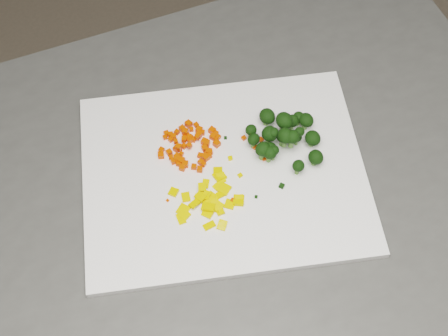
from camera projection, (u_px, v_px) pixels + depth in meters
counter_block at (216, 292)px, 1.27m from camera, size 1.10×0.89×0.90m
cutting_board at (224, 173)px, 0.88m from camera, size 0.50×0.46×0.01m
carrot_pile at (189, 142)px, 0.89m from camera, size 0.09×0.09×0.02m
pepper_pile at (206, 199)px, 0.85m from camera, size 0.10×0.10×0.01m
broccoli_pile at (286, 136)px, 0.88m from camera, size 0.11×0.11×0.05m
carrot_cube_0 at (196, 125)px, 0.92m from camera, size 0.01×0.01×0.01m
carrot_cube_1 at (198, 135)px, 0.91m from camera, size 0.01×0.01×0.01m
carrot_cube_2 at (171, 157)px, 0.89m from camera, size 0.01×0.01×0.01m
carrot_cube_3 at (201, 162)px, 0.88m from camera, size 0.01×0.01×0.01m
carrot_cube_4 at (186, 134)px, 0.91m from camera, size 0.01×0.01×0.01m
carrot_cube_5 at (217, 144)px, 0.90m from camera, size 0.01×0.01×0.01m
carrot_cube_6 at (204, 155)px, 0.89m from camera, size 0.01×0.01×0.01m
carrot_cube_7 at (190, 140)px, 0.90m from camera, size 0.01×0.01×0.01m
carrot_cube_8 at (179, 164)px, 0.88m from camera, size 0.01×0.01×0.01m
carrot_cube_9 at (161, 150)px, 0.89m from camera, size 0.01×0.01×0.01m
carrot_cube_10 at (182, 168)px, 0.88m from camera, size 0.01×0.01×0.01m
carrot_cube_11 at (206, 158)px, 0.89m from camera, size 0.01×0.01×0.01m
carrot_cube_12 at (199, 130)px, 0.91m from camera, size 0.01×0.01×0.01m
carrot_cube_13 at (171, 140)px, 0.90m from camera, size 0.01×0.01×0.01m
carrot_cube_14 at (210, 152)px, 0.89m from camera, size 0.01×0.01×0.01m
carrot_cube_15 at (185, 131)px, 0.90m from camera, size 0.01×0.01×0.01m
carrot_cube_16 at (216, 133)px, 0.91m from camera, size 0.01×0.01×0.01m
carrot_cube_17 at (177, 158)px, 0.89m from camera, size 0.01×0.01×0.01m
carrot_cube_18 at (205, 142)px, 0.90m from camera, size 0.01×0.01×0.01m
carrot_cube_19 at (188, 123)px, 0.92m from camera, size 0.01×0.01×0.01m
carrot_cube_20 at (202, 133)px, 0.91m from camera, size 0.01×0.01×0.01m
carrot_cube_21 at (205, 148)px, 0.89m from camera, size 0.01×0.01×0.01m
carrot_cube_22 at (191, 129)px, 0.91m from camera, size 0.01×0.01×0.01m
carrot_cube_23 at (161, 155)px, 0.89m from camera, size 0.01×0.01×0.01m
carrot_cube_24 at (179, 149)px, 0.89m from camera, size 0.01×0.01×0.01m
carrot_cube_25 at (171, 135)px, 0.91m from camera, size 0.01×0.01×0.01m
carrot_cube_26 at (184, 139)px, 0.89m from camera, size 0.01×0.01×0.01m
carrot_cube_27 at (182, 154)px, 0.89m from camera, size 0.01×0.01×0.01m
carrot_cube_28 at (181, 160)px, 0.88m from camera, size 0.01×0.01×0.01m
carrot_cube_29 at (178, 147)px, 0.89m from camera, size 0.01×0.01×0.01m
carrot_cube_30 at (193, 139)px, 0.90m from camera, size 0.01×0.01×0.01m
carrot_cube_31 at (200, 169)px, 0.88m from camera, size 0.01×0.01×0.01m
carrot_cube_32 at (200, 156)px, 0.89m from camera, size 0.01×0.01×0.01m
carrot_cube_33 at (165, 137)px, 0.91m from camera, size 0.01×0.01×0.01m
carrot_cube_34 at (199, 135)px, 0.91m from camera, size 0.01×0.01×0.01m
carrot_cube_35 at (189, 137)px, 0.90m from camera, size 0.01×0.01×0.01m
carrot_cube_36 at (213, 137)px, 0.90m from camera, size 0.01×0.01×0.01m
carrot_cube_37 at (189, 124)px, 0.92m from camera, size 0.01×0.01×0.01m
carrot_cube_38 at (216, 139)px, 0.90m from camera, size 0.01×0.01×0.01m
carrot_cube_39 at (167, 134)px, 0.91m from camera, size 0.01×0.01×0.01m
carrot_cube_40 at (209, 156)px, 0.89m from camera, size 0.01×0.01×0.01m
carrot_cube_41 at (177, 156)px, 0.89m from camera, size 0.01×0.01×0.01m
carrot_cube_42 at (207, 143)px, 0.90m from camera, size 0.01×0.01×0.01m
carrot_cube_43 at (189, 146)px, 0.89m from camera, size 0.01×0.01×0.01m
carrot_cube_44 at (184, 146)px, 0.90m from camera, size 0.01×0.01×0.01m
carrot_cube_45 at (176, 161)px, 0.89m from camera, size 0.01×0.01×0.01m
carrot_cube_46 at (212, 130)px, 0.91m from camera, size 0.01×0.01×0.01m
carrot_cube_47 at (177, 132)px, 0.91m from camera, size 0.01×0.01×0.01m
carrot_cube_48 at (174, 136)px, 0.90m from camera, size 0.01×0.01×0.01m
carrot_cube_49 at (177, 149)px, 0.89m from camera, size 0.01×0.01×0.01m
carrot_cube_50 at (208, 151)px, 0.89m from camera, size 0.01×0.01×0.01m
carrot_cube_51 at (174, 161)px, 0.88m from camera, size 0.01×0.01×0.01m
carrot_cube_52 at (197, 137)px, 0.90m from camera, size 0.01×0.01×0.01m
carrot_cube_53 at (218, 137)px, 0.90m from camera, size 0.01×0.01×0.01m
carrot_cube_54 at (194, 167)px, 0.88m from camera, size 0.01×0.01×0.01m
carrot_cube_55 at (185, 164)px, 0.88m from camera, size 0.01×0.01×0.01m
carrot_cube_56 at (182, 128)px, 0.91m from camera, size 0.01×0.01×0.01m
carrot_cube_57 at (176, 141)px, 0.89m from camera, size 0.01×0.01×0.01m
carrot_cube_58 at (185, 137)px, 0.90m from camera, size 0.01×0.01×0.01m
carrot_cube_59 at (185, 165)px, 0.88m from camera, size 0.01×0.01×0.01m
carrot_cube_60 at (203, 164)px, 0.88m from camera, size 0.01×0.01×0.01m
carrot_cube_61 at (169, 152)px, 0.89m from camera, size 0.01×0.01×0.01m
pepper_chunk_0 at (201, 199)px, 0.86m from camera, size 0.02×0.02×0.01m
pepper_chunk_1 at (213, 197)px, 0.86m from camera, size 0.02×0.02×0.01m
pepper_chunk_2 at (221, 178)px, 0.87m from camera, size 0.02×0.02×0.01m
pepper_chunk_3 at (200, 197)px, 0.85m from camera, size 0.01×0.02×0.01m
pepper_chunk_4 at (220, 210)px, 0.85m from camera, size 0.01×0.02×0.01m
pepper_chunk_5 at (224, 189)px, 0.86m from camera, size 0.02×0.02×0.00m
pepper_chunk_6 at (239, 200)px, 0.85m from camera, size 0.02×0.02×0.01m
pepper_chunk_7 at (174, 192)px, 0.86m from camera, size 0.02×0.02×0.01m
pepper_chunk_8 at (222, 225)px, 0.84m from camera, size 0.02×0.02×0.01m
pepper_chunk_9 at (207, 195)px, 0.85m from camera, size 0.02×0.02×0.00m
pepper_chunk_10 at (218, 171)px, 0.88m from camera, size 0.02×0.02×0.01m
pepper_chunk_11 at (208, 213)px, 0.84m from camera, size 0.02×0.02×0.01m
pepper_chunk_12 at (184, 215)px, 0.84m from camera, size 0.02×0.02×0.00m
pepper_chunk_13 at (221, 194)px, 0.86m from camera, size 0.01×0.01×0.00m
pepper_chunk_14 at (220, 176)px, 0.87m from camera, size 0.02×0.02×0.01m
pepper_chunk_15 at (209, 226)px, 0.84m from camera, size 0.02×0.01×0.00m
pepper_chunk_16 at (181, 219)px, 0.84m from camera, size 0.01×0.02×0.01m
pepper_chunk_17 at (218, 185)px, 0.87m from camera, size 0.02×0.01×0.01m
pepper_chunk_18 at (186, 197)px, 0.86m from camera, size 0.02×0.02×0.00m
pepper_chunk_19 at (183, 210)px, 0.85m from camera, size 0.02×0.02×0.00m
pepper_chunk_20 at (217, 205)px, 0.85m from camera, size 0.02×0.02×0.01m
pepper_chunk_21 at (217, 207)px, 0.85m from camera, size 0.02×0.02×0.01m
pepper_chunk_22 at (211, 202)px, 0.85m from camera, size 0.01×0.01×0.00m
pepper_chunk_23 at (204, 196)px, 0.85m from camera, size 0.02×0.02×0.01m
pepper_chunk_24 at (239, 200)px, 0.85m from camera, size 0.02×0.02×0.01m
pepper_chunk_25 at (206, 184)px, 0.87m from camera, size 0.02×0.02×0.01m
pepper_chunk_26 at (208, 207)px, 0.84m from camera, size 0.02×0.02×0.01m
pepper_chunk_27 at (212, 199)px, 0.86m from camera, size 0.01×0.01×0.01m
pepper_chunk_28 at (207, 206)px, 0.85m from camera, size 0.02×0.02×0.00m
pepper_chunk_29 at (194, 204)px, 0.85m from camera, size 0.02×0.01×0.01m
pepper_chunk_30 at (202, 187)px, 0.86m from camera, size 0.02×0.02×0.01m
pepper_chunk_31 at (230, 204)px, 0.85m from camera, size 0.02×0.02×0.00m
broccoli_floret_0 at (250, 133)px, 0.90m from camera, size 0.02×0.02×0.03m
broccoli_floret_1 at (312, 140)px, 0.89m from camera, size 0.03×0.03×0.03m
broccoli_floret_2 at (266, 118)px, 0.91m from camera, size 0.03×0.03×0.03m
broccoli_floret_3 at (262, 152)px, 0.88m from camera, size 0.03×0.03×0.03m
broccoli_floret_4 at (292, 140)px, 0.87m from camera, size 0.03×0.03×0.03m
broccoli_floret_5 at (284, 139)px, 0.87m from camera, size 0.03×0.03×0.03m
broccoli_floret_6 at (269, 151)px, 0.88m from camera, size 0.03×0.03×0.03m
broccoli_floret_7 at (315, 159)px, 0.88m from camera, size 0.03×0.03×0.03m
broccoli_floret_8 at (273, 154)px, 0.88m from camera, size 0.02×0.02×0.03m
broccoli_floret_9 at (296, 140)px, 0.89m from camera, size 0.02×0.02×0.02m
broccoli_floret_10 at (298, 119)px, 0.91m from camera, size 0.02×0.02×0.02m
broccoli_floret_11 at (253, 142)px, 0.89m from camera, size 0.03×0.03×0.03m
broccoli_floret_12 at (305, 122)px, 0.91m from camera, size 0.03×0.03×0.03m
broccoli_floret_13 at (269, 155)px, 0.88m from camera, size 0.03×0.03×0.03m
broccoli_floret_14 at (298, 168)px, 0.87m from camera, size 0.02×0.02×0.03m
broccoli_floret_15 at (283, 123)px, 0.89m from camera, size 0.03×0.03×0.03m
broccoli_floret_16 at (273, 135)px, 0.88m from camera, size 0.02×0.02×0.02m
broccoli_floret_17 at (285, 121)px, 0.91m from camera, size 0.02×0.02×0.03m
broccoli_floret_18 at (282, 140)px, 0.89m from camera, size 0.02×0.02×0.03m
broccoli_floret_19 at (269, 137)px, 0.89m from camera, size 0.03×0.03×0.03m
broccoli_floret_20 at (291, 123)px, 0.90m from camera, size 0.03×0.03×0.03m
broccoli_floret_21 at (299, 135)px, 0.89m from camera, size 0.02×0.02×0.02m
stray_bit_0 at (225, 138)px, 0.91m from camera, size 0.01×0.01×0.00m
stray_bit_1 at (230, 158)px, 0.89m from camera, size 0.01×0.01×0.00m
stray_bit_2 at (252, 131)px, 0.91m from camera, size 0.01×0.01×0.00m
stray_bit_3 at (233, 200)px, 0.85m from camera, size 0.01×0.01×0.00m
stray_bit_4 at (264, 159)px, 0.89m from camera, size 0.01×0.01×0.00m
stray_bit_5 at (168, 200)px, 0.86m from camera, size 0.00×0.00×0.00m
stray_bit_6 at (254, 147)px, 0.90m from camera, size 0.01×0.01×0.00m
stray_bit_7 at (240, 175)px, 0.87m from camera, size 0.01×0.01×0.00m
stray_bit_8 at (261, 140)px, 0.90m from camera, size 0.01×0.01×0.00m
stray_bit_9 at (244, 138)px, 0.91m from camera, size 0.01×0.01×0.00m
stray_bit_10 at (282, 186)px, 0.87m from camera, size 0.01×0.01×0.00m
stray_bit_11 at (256, 197)px, 0.86m from camera, size 0.01×0.01×0.00m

